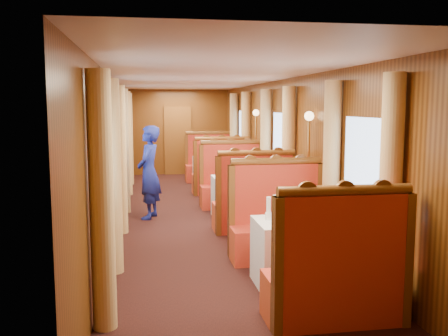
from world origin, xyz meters
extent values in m
cube|color=brown|center=(0.00, 5.97, 1.00)|extent=(0.80, 0.04, 2.00)
cube|color=white|center=(0.75, -3.50, 0.38)|extent=(1.05, 0.72, 0.75)
cube|color=#A71218|center=(0.75, -4.45, 0.23)|extent=(1.30, 0.55, 0.45)
cube|color=#A71218|center=(0.75, -4.67, 0.85)|extent=(1.30, 0.12, 0.80)
cylinder|color=brown|center=(0.75, -4.67, 1.29)|extent=(1.23, 0.10, 0.10)
cube|color=#A71218|center=(0.75, -2.55, 0.23)|extent=(1.30, 0.55, 0.45)
cube|color=#A71218|center=(0.75, -2.33, 0.85)|extent=(1.30, 0.12, 0.80)
cylinder|color=brown|center=(0.75, -2.33, 1.29)|extent=(1.23, 0.10, 0.10)
cube|color=white|center=(0.75, 0.00, 0.38)|extent=(1.05, 0.72, 0.75)
cube|color=#A71218|center=(0.75, -0.95, 0.23)|extent=(1.30, 0.55, 0.45)
cube|color=#A71218|center=(0.75, -1.17, 0.85)|extent=(1.30, 0.12, 0.80)
cylinder|color=brown|center=(0.75, -1.17, 1.29)|extent=(1.23, 0.10, 0.10)
cube|color=#A71218|center=(0.75, 0.95, 0.23)|extent=(1.30, 0.55, 0.45)
cube|color=#A71218|center=(0.75, 1.17, 0.85)|extent=(1.30, 0.12, 0.80)
cylinder|color=brown|center=(0.75, 1.17, 1.29)|extent=(1.23, 0.10, 0.10)
cube|color=white|center=(0.75, 3.50, 0.38)|extent=(1.05, 0.72, 0.75)
cube|color=#A71218|center=(0.75, 2.55, 0.23)|extent=(1.30, 0.55, 0.45)
cube|color=#A71218|center=(0.75, 2.33, 0.85)|extent=(1.30, 0.12, 0.80)
cylinder|color=brown|center=(0.75, 2.33, 1.29)|extent=(1.23, 0.10, 0.10)
cube|color=#A71218|center=(0.75, 4.45, 0.23)|extent=(1.30, 0.55, 0.45)
cube|color=#A71218|center=(0.75, 4.67, 0.85)|extent=(1.30, 0.12, 0.80)
cylinder|color=brown|center=(0.75, 4.67, 1.29)|extent=(1.23, 0.10, 0.10)
cube|color=silver|center=(0.63, -3.55, 0.76)|extent=(0.40, 0.34, 0.01)
cylinder|color=white|center=(1.09, -3.61, 0.76)|extent=(0.22, 0.22, 0.01)
cylinder|color=white|center=(0.38, -3.42, 0.79)|extent=(0.08, 0.08, 0.08)
cylinder|color=white|center=(0.38, -3.42, 0.92)|extent=(0.05, 0.05, 0.18)
cylinder|color=white|center=(0.48, -3.32, 0.79)|extent=(0.08, 0.08, 0.08)
cylinder|color=white|center=(0.48, -3.32, 0.92)|extent=(0.05, 0.05, 0.18)
cylinder|color=silver|center=(0.74, 0.00, 0.82)|extent=(0.06, 0.06, 0.14)
cylinder|color=silver|center=(0.79, 3.47, 0.82)|extent=(0.06, 0.06, 0.14)
cylinder|color=#DFB872|center=(-1.38, -4.28, 1.18)|extent=(0.22, 0.22, 2.35)
cylinder|color=#DFB872|center=(-1.38, -2.72, 1.18)|extent=(0.22, 0.22, 2.35)
cylinder|color=#DFB872|center=(1.38, -4.28, 1.18)|extent=(0.22, 0.22, 2.35)
cylinder|color=#DFB872|center=(1.38, -2.72, 1.18)|extent=(0.22, 0.22, 2.35)
cylinder|color=#DFB872|center=(-1.38, -0.78, 1.18)|extent=(0.22, 0.22, 2.35)
cylinder|color=#DFB872|center=(-1.38, 0.78, 1.18)|extent=(0.22, 0.22, 2.35)
cylinder|color=#DFB872|center=(1.38, -0.78, 1.18)|extent=(0.22, 0.22, 2.35)
cylinder|color=#DFB872|center=(1.38, 0.78, 1.18)|extent=(0.22, 0.22, 2.35)
cylinder|color=#DFB872|center=(-1.38, 2.72, 1.18)|extent=(0.22, 0.22, 2.35)
cylinder|color=#DFB872|center=(-1.38, 4.28, 1.18)|extent=(0.22, 0.22, 2.35)
cylinder|color=#DFB872|center=(1.38, 2.72, 1.18)|extent=(0.22, 0.22, 2.35)
cylinder|color=#DFB872|center=(1.38, 4.28, 1.18)|extent=(0.22, 0.22, 2.35)
cylinder|color=#BF8C3F|center=(-1.40, -1.75, 0.93)|extent=(0.04, 0.04, 1.85)
sphere|color=#FFD18C|center=(-1.40, -1.75, 1.88)|extent=(0.14, 0.14, 0.14)
cylinder|color=#BF8C3F|center=(1.40, -1.75, 0.93)|extent=(0.04, 0.04, 1.85)
sphere|color=#FFD18C|center=(1.40, -1.75, 1.88)|extent=(0.14, 0.14, 0.14)
cylinder|color=#BF8C3F|center=(-1.40, 1.75, 0.93)|extent=(0.04, 0.04, 1.85)
sphere|color=#FFD18C|center=(-1.40, 1.75, 1.88)|extent=(0.14, 0.14, 0.14)
cylinder|color=#BF8C3F|center=(1.40, 1.75, 0.93)|extent=(0.04, 0.04, 1.85)
sphere|color=#FFD18C|center=(1.40, 1.75, 1.88)|extent=(0.14, 0.14, 0.14)
imported|color=navy|center=(-0.91, 0.20, 0.84)|extent=(0.56, 0.70, 1.68)
cube|color=beige|center=(0.75, 0.82, 0.75)|extent=(0.40, 0.24, 0.55)
sphere|color=tan|center=(0.75, 0.82, 1.11)|extent=(0.20, 0.20, 0.20)
cube|color=beige|center=(0.75, 0.65, 0.52)|extent=(0.36, 0.30, 0.14)
camera|label=1|loc=(-1.00, -8.78, 2.03)|focal=40.00mm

